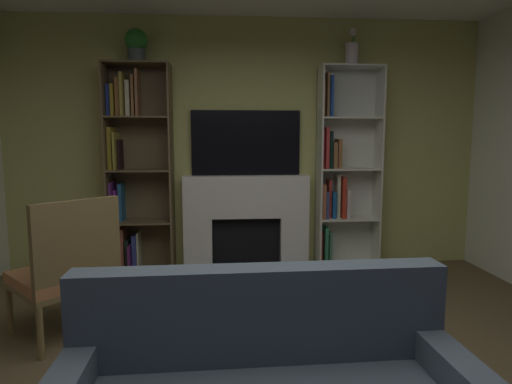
# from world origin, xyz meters

# --- Properties ---
(wall_back_accent) EXTENTS (5.38, 0.06, 2.76)m
(wall_back_accent) POSITION_xyz_m (0.00, 2.66, 1.38)
(wall_back_accent) COLOR tan
(wall_back_accent) RESTS_ON ground_plane
(fireplace) EXTENTS (1.49, 0.49, 1.04)m
(fireplace) POSITION_xyz_m (0.00, 2.52, 0.54)
(fireplace) COLOR white
(fireplace) RESTS_ON ground_plane
(tv) EXTENTS (1.20, 0.06, 0.71)m
(tv) POSITION_xyz_m (0.00, 2.60, 1.40)
(tv) COLOR black
(tv) RESTS_ON fireplace
(bookshelf_left) EXTENTS (0.68, 0.34, 2.23)m
(bookshelf_left) POSITION_xyz_m (-1.22, 2.51, 1.10)
(bookshelf_left) COLOR brown
(bookshelf_left) RESTS_ON ground_plane
(bookshelf_right) EXTENTS (0.68, 0.30, 2.23)m
(bookshelf_right) POSITION_xyz_m (1.05, 2.52, 1.06)
(bookshelf_right) COLOR silver
(bookshelf_right) RESTS_ON ground_plane
(potted_plant) EXTENTS (0.23, 0.23, 0.35)m
(potted_plant) POSITION_xyz_m (-1.14, 2.48, 2.42)
(potted_plant) COLOR #485653
(potted_plant) RESTS_ON bookshelf_left
(vase_with_flowers) EXTENTS (0.14, 0.14, 0.40)m
(vase_with_flowers) POSITION_xyz_m (1.14, 2.48, 2.37)
(vase_with_flowers) COLOR silver
(vase_with_flowers) RESTS_ON bookshelf_right
(armchair) EXTENTS (0.86, 0.86, 1.04)m
(armchair) POSITION_xyz_m (-1.38, 0.90, 0.51)
(armchair) COLOR brown
(armchair) RESTS_ON ground_plane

